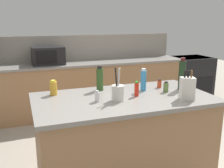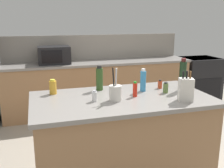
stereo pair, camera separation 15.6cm
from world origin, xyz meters
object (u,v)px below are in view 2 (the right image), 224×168
at_px(dish_soap_bottle, 143,81).
at_px(spice_jar_oregano, 166,88).
at_px(olive_oil_bottle, 99,79).
at_px(salt_shaker, 95,96).
at_px(wine_bottle, 183,75).
at_px(hot_sauce_bottle, 135,90).
at_px(honey_jar, 53,87).
at_px(range_oven, 198,79).
at_px(spice_jar_paprika, 160,84).
at_px(knife_block, 186,89).
at_px(microwave, 54,55).
at_px(utensil_crock, 115,92).

bearing_deg(dish_soap_bottle, spice_jar_oregano, -32.85).
height_order(olive_oil_bottle, salt_shaker, olive_oil_bottle).
xyz_separation_m(wine_bottle, hot_sauce_bottle, (-0.58, -0.07, -0.09)).
height_order(spice_jar_oregano, olive_oil_bottle, olive_oil_bottle).
height_order(honey_jar, hot_sauce_bottle, honey_jar).
relative_size(range_oven, wine_bottle, 2.61).
distance_m(spice_jar_oregano, salt_shaker, 0.79).
bearing_deg(wine_bottle, range_oven, 51.27).
bearing_deg(honey_jar, dish_soap_bottle, -9.75).
bearing_deg(spice_jar_paprika, honey_jar, 174.73).
bearing_deg(knife_block, salt_shaker, -178.51).
bearing_deg(wine_bottle, olive_oil_bottle, 162.57).
height_order(dish_soap_bottle, spice_jar_oregano, dish_soap_bottle).
bearing_deg(microwave, knife_block, -67.56).
height_order(utensil_crock, salt_shaker, utensil_crock).
height_order(honey_jar, salt_shaker, honey_jar).
bearing_deg(dish_soap_bottle, salt_shaker, -160.77).
relative_size(utensil_crock, wine_bottle, 0.91).
bearing_deg(hot_sauce_bottle, dish_soap_bottle, 46.60).
bearing_deg(salt_shaker, microwave, 95.00).
bearing_deg(spice_jar_paprika, wine_bottle, -37.81).
relative_size(range_oven, dish_soap_bottle, 3.76).
relative_size(utensil_crock, dish_soap_bottle, 1.31).
height_order(range_oven, knife_block, knife_block).
bearing_deg(hot_sauce_bottle, wine_bottle, 7.14).
distance_m(microwave, salt_shaker, 2.26).
height_order(range_oven, spice_jar_oregano, spice_jar_oregano).
height_order(wine_bottle, hot_sauce_bottle, wine_bottle).
bearing_deg(wine_bottle, hot_sauce_bottle, -172.86).
distance_m(spice_jar_paprika, spice_jar_oregano, 0.19).
relative_size(microwave, hot_sauce_bottle, 3.48).
bearing_deg(olive_oil_bottle, microwave, 100.27).
xyz_separation_m(utensil_crock, olive_oil_bottle, (-0.05, 0.42, 0.04)).
xyz_separation_m(dish_soap_bottle, spice_jar_oregano, (0.20, -0.13, -0.06)).
relative_size(knife_block, honey_jar, 1.86).
relative_size(utensil_crock, olive_oil_bottle, 1.19).
relative_size(spice_jar_paprika, olive_oil_bottle, 0.36).
distance_m(microwave, honey_jar, 1.90).
relative_size(spice_jar_paprika, honey_jar, 0.62).
xyz_separation_m(knife_block, spice_jar_paprika, (-0.02, 0.49, -0.07)).
bearing_deg(range_oven, wine_bottle, -128.73).
xyz_separation_m(microwave, wine_bottle, (1.20, -2.14, 0.02)).
relative_size(knife_block, hot_sauce_bottle, 1.89).
bearing_deg(spice_jar_paprika, hot_sauce_bottle, -150.39).
xyz_separation_m(honey_jar, olive_oil_bottle, (0.50, 0.01, 0.05)).
bearing_deg(olive_oil_bottle, honey_jar, -178.37).
relative_size(spice_jar_paprika, wine_bottle, 0.28).
height_order(utensil_crock, wine_bottle, wine_bottle).
relative_size(olive_oil_bottle, salt_shaker, 2.52).
distance_m(dish_soap_bottle, wine_bottle, 0.43).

